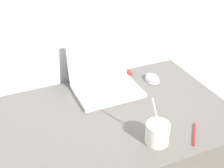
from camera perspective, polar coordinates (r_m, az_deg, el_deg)
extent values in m
cube|color=silver|center=(1.59, -0.79, -1.32)|extent=(0.33, 0.24, 0.02)
cube|color=gray|center=(1.60, -1.04, -0.66)|extent=(0.29, 0.13, 0.00)
cube|color=silver|center=(1.64, -2.66, 4.44)|extent=(0.33, 0.04, 0.21)
cube|color=white|center=(1.64, -2.59, 4.38)|extent=(0.30, 0.03, 0.19)
cylinder|color=silver|center=(1.29, 8.30, -8.89)|extent=(0.10, 0.10, 0.09)
cylinder|color=black|center=(1.26, 8.45, -7.43)|extent=(0.08, 0.08, 0.01)
cylinder|color=white|center=(1.23, 8.30, -6.52)|extent=(0.04, 0.06, 0.18)
ellipsoid|color=white|center=(1.71, 7.35, 0.73)|extent=(0.07, 0.10, 0.01)
ellipsoid|color=silver|center=(1.71, 7.38, 1.12)|extent=(0.06, 0.10, 0.03)
cube|color=#B2261E|center=(1.77, 3.07, 2.17)|extent=(0.02, 0.06, 0.01)
cylinder|color=#A51E1E|center=(1.38, 14.83, -8.86)|extent=(0.09, 0.12, 0.01)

